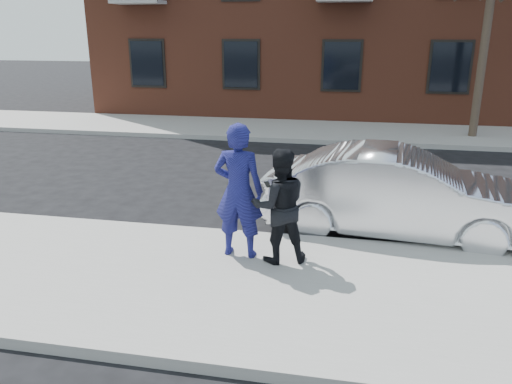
# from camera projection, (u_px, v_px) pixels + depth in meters

# --- Properties ---
(ground) EXTENTS (100.00, 100.00, 0.00)m
(ground) POSITION_uv_depth(u_px,v_px,m) (298.00, 289.00, 6.94)
(ground) COLOR black
(ground) RESTS_ON ground
(near_sidewalk) EXTENTS (50.00, 3.50, 0.15)m
(near_sidewalk) POSITION_uv_depth(u_px,v_px,m) (296.00, 293.00, 6.68)
(near_sidewalk) COLOR gray
(near_sidewalk) RESTS_ON ground
(near_curb) EXTENTS (50.00, 0.10, 0.15)m
(near_curb) POSITION_uv_depth(u_px,v_px,m) (308.00, 241.00, 8.37)
(near_curb) COLOR #999691
(near_curb) RESTS_ON ground
(far_sidewalk) EXTENTS (50.00, 3.50, 0.15)m
(far_sidewalk) POSITION_uv_depth(u_px,v_px,m) (334.00, 132.00, 17.42)
(far_sidewalk) COLOR gray
(far_sidewalk) RESTS_ON ground
(far_curb) EXTENTS (50.00, 0.10, 0.15)m
(far_curb) POSITION_uv_depth(u_px,v_px,m) (331.00, 142.00, 15.74)
(far_curb) COLOR #999691
(far_curb) RESTS_ON ground
(silver_sedan) EXTENTS (4.73, 2.03, 1.52)m
(silver_sedan) POSITION_uv_depth(u_px,v_px,m) (400.00, 194.00, 8.59)
(silver_sedan) COLOR silver
(silver_sedan) RESTS_ON ground
(man_hoodie) EXTENTS (0.77, 0.55, 2.05)m
(man_hoodie) POSITION_uv_depth(u_px,v_px,m) (239.00, 191.00, 7.37)
(man_hoodie) COLOR navy
(man_hoodie) RESTS_ON near_sidewalk
(man_peacoat) EXTENTS (1.00, 0.88, 1.71)m
(man_peacoat) POSITION_uv_depth(u_px,v_px,m) (279.00, 206.00, 7.23)
(man_peacoat) COLOR black
(man_peacoat) RESTS_ON near_sidewalk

